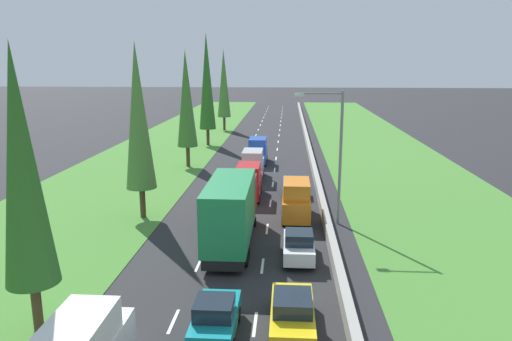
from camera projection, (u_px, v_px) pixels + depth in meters
The scene contains 20 objects.
ground_plane at pixel (265, 145), 64.37m from camera, with size 300.00×300.00×0.00m, color #28282B.
grass_verge_left at pixel (171, 144), 65.17m from camera, with size 14.00×140.00×0.04m, color #478433.
grass_verge_right at pixel (374, 146), 63.46m from camera, with size 14.00×140.00×0.04m, color #478433.
median_barrier at pixel (308, 143), 63.92m from camera, with size 0.44×120.00×0.85m, color #9E9B93.
lane_markings at pixel (265, 145), 64.37m from camera, with size 3.64×116.00×0.01m.
yellow_sedan_right_lane at pixel (292, 313), 19.78m from camera, with size 1.82×4.50×1.64m.
teal_hatchback_centre_lane at pixel (215, 318), 19.35m from camera, with size 1.74×3.90×1.72m.
green_box_truck_centre_lane at pixel (232, 211), 28.80m from camera, with size 2.46×9.40×4.18m.
red_van_centre_lane at pixel (249, 181), 39.10m from camera, with size 1.96×4.90×2.82m.
white_hatchback_right_lane at pixel (299, 245), 26.98m from camera, with size 1.74×3.90×1.72m.
orange_van_right_lane at pixel (296, 200), 33.85m from camera, with size 1.96×4.90×2.82m.
silver_van_centre_lane at pixel (253, 165), 45.37m from camera, with size 1.96×4.90×2.82m.
blue_sedan_right_lane at pixel (293, 185), 40.44m from camera, with size 1.82×4.50×1.64m.
blue_van_centre_lane at pixel (258, 151), 52.63m from camera, with size 1.96×4.90×2.82m.
poplar_tree_nearest at pixel (22, 168), 18.39m from camera, with size 2.09×2.09×11.67m.
poplar_tree_second at pixel (138, 117), 32.93m from camera, with size 2.11×2.11×12.24m.
poplar_tree_third at pixel (186, 99), 49.68m from camera, with size 2.10×2.10×12.09m.
poplar_tree_fourth at pixel (207, 82), 62.63m from camera, with size 2.16×2.16×14.54m.
poplar_tree_fifth at pixel (224, 84), 76.78m from camera, with size 2.12×2.12×12.84m.
street_light_mast at pixel (335, 148), 32.06m from camera, with size 3.20×0.28×9.00m.
Camera 1 is at (3.00, -3.48, 10.84)m, focal length 33.96 mm.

